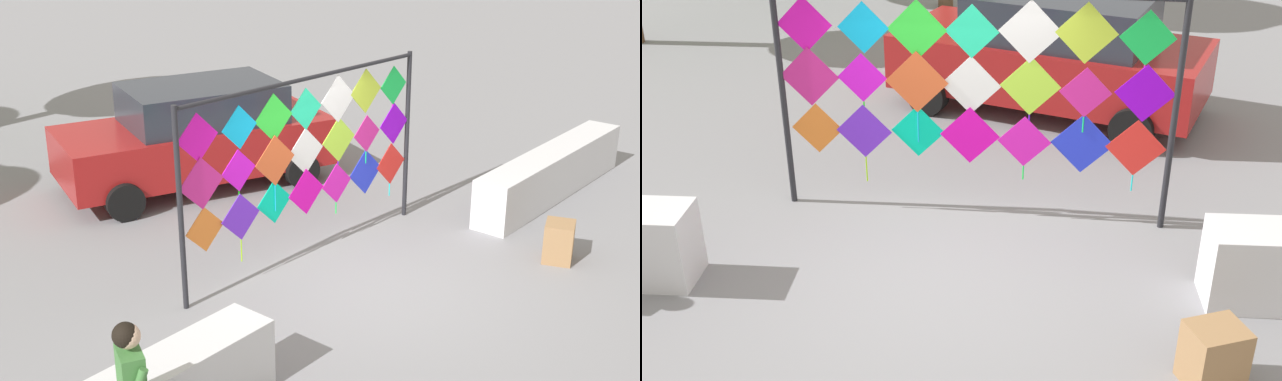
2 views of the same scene
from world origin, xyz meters
TOP-DOWN VIEW (x-y plane):
  - ground at (0.00, 0.00)m, footprint 120.00×120.00m
  - plaza_ledge_right at (4.61, -0.31)m, footprint 4.23×0.58m
  - kite_display_rack at (0.19, 1.25)m, footprint 4.35×0.42m
  - parked_car at (1.20, 4.62)m, footprint 4.95×3.48m
  - cardboard_box_large at (2.32, -1.53)m, footprint 0.56×0.53m

SIDE VIEW (x-z plane):
  - ground at x=0.00m, z-range 0.00..0.00m
  - cardboard_box_large at x=2.32m, z-range 0.00..0.56m
  - plaza_ledge_right at x=4.61m, z-range 0.00..0.79m
  - parked_car at x=1.20m, z-range 0.01..1.78m
  - kite_display_rack at x=0.19m, z-range 0.32..2.94m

